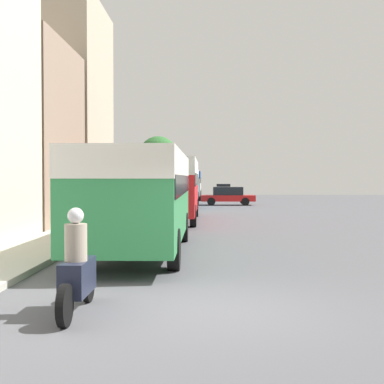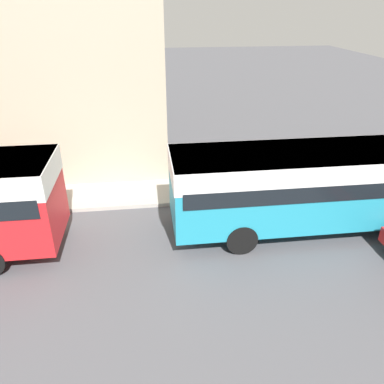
{
  "view_description": "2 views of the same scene",
  "coord_description": "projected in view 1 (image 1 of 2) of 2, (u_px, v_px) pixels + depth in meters",
  "views": [
    {
      "loc": [
        -0.06,
        -8.78,
        2.21
      ],
      "look_at": [
        -0.88,
        24.27,
        1.32
      ],
      "focal_mm": 50.0,
      "sensor_mm": 36.0,
      "label": 1
    },
    {
      "loc": [
        8.75,
        26.03,
        7.15
      ],
      "look_at": [
        -1.16,
        27.3,
        2.04
      ],
      "focal_mm": 35.0,
      "sensor_mm": 36.0,
      "label": 2
    }
  ],
  "objects": [
    {
      "name": "bus_following",
      "position": [
        172.0,
        182.0,
        26.96
      ],
      "size": [
        2.59,
        10.2,
        3.1
      ],
      "color": "red",
      "rests_on": "ground_plane"
    },
    {
      "name": "car_far_curb",
      "position": [
        228.0,
        196.0,
        42.85
      ],
      "size": [
        4.32,
        1.85,
        1.47
      ],
      "rotation": [
        0.0,
        0.0,
        -1.57
      ],
      "color": "red",
      "rests_on": "ground_plane"
    },
    {
      "name": "building_far_terrace",
      "position": [
        2.0,
        135.0,
        23.83
      ],
      "size": [
        5.91,
        6.9,
        8.19
      ],
      "color": "gray",
      "rests_on": "ground_plane"
    },
    {
      "name": "building_end_row",
      "position": [
        59.0,
        110.0,
        31.8
      ],
      "size": [
        5.13,
        7.95,
        12.48
      ],
      "color": "#BCAD93",
      "rests_on": "ground_plane"
    },
    {
      "name": "street_tree",
      "position": [
        158.0,
        156.0,
        58.44
      ],
      "size": [
        4.24,
        4.24,
        6.6
      ],
      "color": "brown",
      "rests_on": "sidewalk"
    },
    {
      "name": "bus_rear",
      "position": [
        188.0,
        181.0,
        53.3
      ],
      "size": [
        2.56,
        9.17,
        2.81
      ],
      "color": "silver",
      "rests_on": "ground_plane"
    },
    {
      "name": "bus_third_in_line",
      "position": [
        181.0,
        182.0,
        40.99
      ],
      "size": [
        2.64,
        10.94,
        2.87
      ],
      "color": "teal",
      "rests_on": "ground_plane"
    },
    {
      "name": "car_crossing",
      "position": [
        223.0,
        190.0,
        61.06
      ],
      "size": [
        1.82,
        4.06,
        1.5
      ],
      "color": "black",
      "rests_on": "ground_plane"
    },
    {
      "name": "ground_plane",
      "position": [
        209.0,
        311.0,
        8.83
      ],
      "size": [
        120.0,
        120.0,
        0.0
      ],
      "primitive_type": "plane",
      "color": "#515156"
    },
    {
      "name": "motorcycle_behind_lead",
      "position": [
        77.0,
        272.0,
        8.63
      ],
      "size": [
        0.38,
        2.24,
        1.73
      ],
      "color": "#1E2338",
      "rests_on": "ground_plane"
    },
    {
      "name": "pedestrian_near_curb",
      "position": [
        152.0,
        190.0,
        51.17
      ],
      "size": [
        0.35,
        0.35,
        1.74
      ],
      "color": "#232838",
      "rests_on": "sidewalk"
    },
    {
      "name": "bus_lead",
      "position": [
        140.0,
        188.0,
        15.54
      ],
      "size": [
        2.62,
        9.29,
        2.91
      ],
      "color": "#2D8447",
      "rests_on": "ground_plane"
    }
  ]
}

